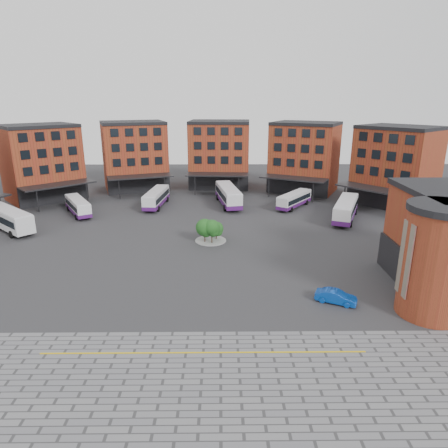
{
  "coord_description": "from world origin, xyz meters",
  "views": [
    {
      "loc": [
        3.4,
        -41.22,
        19.47
      ],
      "look_at": [
        3.85,
        7.36,
        4.0
      ],
      "focal_mm": 32.0,
      "sensor_mm": 36.0,
      "label": 1
    }
  ],
  "objects_px": {
    "tree_island": "(210,229)",
    "bus_b": "(78,206)",
    "bus_c": "(156,198)",
    "bus_f": "(346,209)",
    "bus_d": "(228,195)",
    "bus_a": "(8,218)",
    "blue_car": "(336,297)",
    "bus_e": "(294,200)"
  },
  "relations": [
    {
      "from": "bus_b",
      "to": "bus_d",
      "type": "bearing_deg",
      "value": -18.44
    },
    {
      "from": "bus_b",
      "to": "bus_c",
      "type": "relative_size",
      "value": 0.87
    },
    {
      "from": "bus_c",
      "to": "bus_d",
      "type": "bearing_deg",
      "value": 9.07
    },
    {
      "from": "bus_a",
      "to": "bus_c",
      "type": "bearing_deg",
      "value": -13.72
    },
    {
      "from": "bus_c",
      "to": "bus_e",
      "type": "distance_m",
      "value": 25.55
    },
    {
      "from": "bus_a",
      "to": "bus_d",
      "type": "distance_m",
      "value": 36.78
    },
    {
      "from": "bus_e",
      "to": "bus_d",
      "type": "bearing_deg",
      "value": -151.94
    },
    {
      "from": "bus_a",
      "to": "bus_f",
      "type": "relative_size",
      "value": 0.88
    },
    {
      "from": "bus_d",
      "to": "tree_island",
      "type": "bearing_deg",
      "value": -107.82
    },
    {
      "from": "bus_c",
      "to": "bus_f",
      "type": "relative_size",
      "value": 0.91
    },
    {
      "from": "tree_island",
      "to": "bus_c",
      "type": "xyz_separation_m",
      "value": [
        -10.48,
        19.45,
        -0.23
      ]
    },
    {
      "from": "bus_b",
      "to": "bus_f",
      "type": "relative_size",
      "value": 0.8
    },
    {
      "from": "tree_island",
      "to": "blue_car",
      "type": "distance_m",
      "value": 21.76
    },
    {
      "from": "bus_c",
      "to": "bus_b",
      "type": "bearing_deg",
      "value": -151.89
    },
    {
      "from": "bus_b",
      "to": "bus_d",
      "type": "distance_m",
      "value": 26.87
    },
    {
      "from": "bus_a",
      "to": "bus_f",
      "type": "height_order",
      "value": "bus_f"
    },
    {
      "from": "bus_d",
      "to": "bus_f",
      "type": "distance_m",
      "value": 21.54
    },
    {
      "from": "bus_d",
      "to": "bus_f",
      "type": "height_order",
      "value": "bus_d"
    },
    {
      "from": "bus_a",
      "to": "bus_f",
      "type": "xyz_separation_m",
      "value": [
        52.97,
        5.12,
        -0.17
      ]
    },
    {
      "from": "bus_e",
      "to": "blue_car",
      "type": "bearing_deg",
      "value": -56.85
    },
    {
      "from": "tree_island",
      "to": "bus_d",
      "type": "xyz_separation_m",
      "value": [
        2.92,
        20.22,
        0.02
      ]
    },
    {
      "from": "tree_island",
      "to": "bus_a",
      "type": "height_order",
      "value": "tree_island"
    },
    {
      "from": "tree_island",
      "to": "bus_d",
      "type": "relative_size",
      "value": 0.34
    },
    {
      "from": "tree_island",
      "to": "bus_f",
      "type": "height_order",
      "value": "tree_island"
    },
    {
      "from": "bus_c",
      "to": "bus_e",
      "type": "height_order",
      "value": "bus_c"
    },
    {
      "from": "bus_c",
      "to": "blue_car",
      "type": "height_order",
      "value": "bus_c"
    },
    {
      "from": "bus_d",
      "to": "blue_car",
      "type": "height_order",
      "value": "bus_d"
    },
    {
      "from": "bus_c",
      "to": "tree_island",
      "type": "bearing_deg",
      "value": -55.91
    },
    {
      "from": "bus_b",
      "to": "bus_f",
      "type": "bearing_deg",
      "value": -35.91
    },
    {
      "from": "tree_island",
      "to": "bus_b",
      "type": "relative_size",
      "value": 0.46
    },
    {
      "from": "tree_island",
      "to": "bus_f",
      "type": "distance_m",
      "value": 24.6
    },
    {
      "from": "tree_island",
      "to": "bus_d",
      "type": "height_order",
      "value": "bus_d"
    },
    {
      "from": "blue_car",
      "to": "tree_island",
      "type": "bearing_deg",
      "value": 60.68
    },
    {
      "from": "bus_c",
      "to": "bus_f",
      "type": "xyz_separation_m",
      "value": [
        32.68,
        -8.85,
        0.17
      ]
    },
    {
      "from": "bus_b",
      "to": "bus_e",
      "type": "relative_size",
      "value": 1.05
    },
    {
      "from": "bus_c",
      "to": "blue_car",
      "type": "bearing_deg",
      "value": -51.98
    },
    {
      "from": "bus_b",
      "to": "blue_car",
      "type": "distance_m",
      "value": 48.07
    },
    {
      "from": "bus_e",
      "to": "bus_c",
      "type": "bearing_deg",
      "value": -145.72
    },
    {
      "from": "bus_d",
      "to": "blue_car",
      "type": "relative_size",
      "value": 3.2
    },
    {
      "from": "tree_island",
      "to": "bus_a",
      "type": "distance_m",
      "value": 31.26
    },
    {
      "from": "tree_island",
      "to": "bus_e",
      "type": "bearing_deg",
      "value": 50.71
    },
    {
      "from": "bus_a",
      "to": "bus_f",
      "type": "distance_m",
      "value": 53.22
    }
  ]
}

